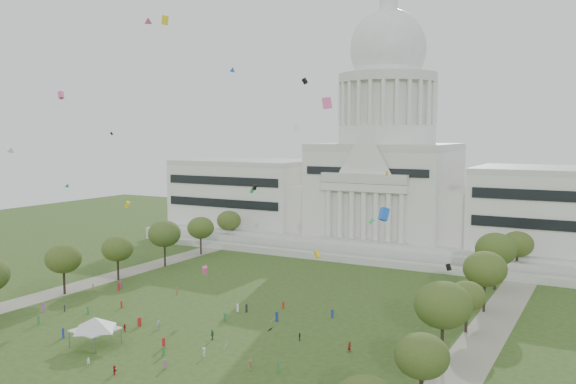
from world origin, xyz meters
name	(u,v)px	position (x,y,z in m)	size (l,w,h in m)	color
ground	(166,349)	(0.00, 0.00, 0.00)	(400.00, 400.00, 0.00)	#334A1A
capitol	(386,180)	(0.00, 113.59, 22.30)	(160.00, 64.50, 91.30)	#BAB8AE
path_left	(96,281)	(-48.00, 30.00, 0.02)	(8.00, 160.00, 0.04)	gray
path_right	(480,342)	(48.00, 30.00, 0.02)	(8.00, 160.00, 0.04)	gray
row_tree_r_1	(422,356)	(46.22, -1.75, 7.66)	(7.58, 7.58, 10.78)	black
row_tree_l_2	(63,259)	(-45.04, 17.30, 8.51)	(8.42, 8.42, 11.97)	black
row_tree_r_2	(443,305)	(44.17, 17.44, 9.66)	(9.55, 9.55, 13.58)	black
row_tree_l_3	(118,249)	(-44.09, 33.92, 8.21)	(8.12, 8.12, 11.55)	black
row_tree_r_3	(467,296)	(44.40, 34.48, 7.08)	(7.01, 7.01, 9.98)	black
row_tree_l_4	(164,234)	(-44.08, 52.42, 9.39)	(9.29, 9.29, 13.21)	black
row_tree_r_4	(485,269)	(44.76, 50.04, 9.29)	(9.19, 9.19, 13.06)	black
row_tree_l_5	(201,228)	(-45.22, 71.01, 8.42)	(8.33, 8.33, 11.85)	black
row_tree_r_5	(496,249)	(43.49, 70.19, 9.93)	(9.82, 9.82, 13.96)	black
row_tree_l_6	(229,221)	(-46.87, 89.14, 8.27)	(8.19, 8.19, 11.64)	black
row_tree_r_6	(517,244)	(45.96, 88.13, 8.51)	(8.42, 8.42, 11.97)	black
event_tent	(95,323)	(-12.37, -4.48, 4.09)	(10.49, 10.49, 5.28)	#4C4C4C
person_0	(407,363)	(39.90, 11.98, 0.82)	(0.80, 0.52, 1.64)	#994C8C
person_2	(350,347)	(29.05, 14.15, 0.92)	(0.89, 0.55, 1.84)	#B21E1E
person_3	(204,352)	(8.05, 0.27, 0.81)	(1.05, 0.54, 1.63)	silver
person_4	(212,335)	(4.29, 7.91, 0.95)	(1.11, 0.61, 1.90)	#33723F
person_5	(158,324)	(-8.65, 8.12, 0.85)	(1.57, 0.62, 1.69)	silver
person_7	(88,362)	(-6.05, -12.16, 0.75)	(0.55, 0.40, 1.50)	silver
person_8	(125,328)	(-13.20, 3.71, 0.76)	(0.74, 0.46, 1.52)	#B21E1E
person_9	(251,365)	(18.17, -0.94, 0.89)	(1.16, 0.60, 1.79)	olive
person_10	(300,337)	(18.59, 15.29, 0.73)	(0.86, 0.47, 1.47)	#26262B
person_11	(114,370)	(0.29, -12.77, 0.77)	(1.42, 0.56, 1.54)	#B21E1E
distant_crowd	(157,314)	(-13.61, 13.45, 0.88)	(64.45, 38.95, 1.95)	#994C8C
kite_swarm	(184,197)	(0.74, 4.93, 26.50)	(83.04, 99.63, 61.06)	orange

